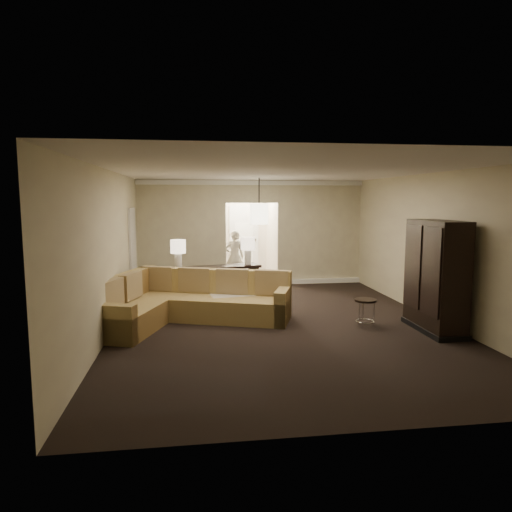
{
  "coord_description": "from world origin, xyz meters",
  "views": [
    {
      "loc": [
        -1.57,
        -8.08,
        2.3
      ],
      "look_at": [
        -0.28,
        1.2,
        1.13
      ],
      "focal_mm": 32.0,
      "sensor_mm": 36.0,
      "label": 1
    }
  ],
  "objects": [
    {
      "name": "drink_table",
      "position": [
        1.51,
        -0.34,
        0.36
      ],
      "size": [
        0.4,
        0.4,
        0.5
      ],
      "rotation": [
        0.0,
        0.0,
        -0.13
      ],
      "color": "black",
      "rests_on": "ground"
    },
    {
      "name": "wall_front",
      "position": [
        0.0,
        -4.0,
        1.4
      ],
      "size": [
        6.0,
        0.04,
        2.8
      ],
      "primitive_type": "cube",
      "color": "beige",
      "rests_on": "ground"
    },
    {
      "name": "sectional_sofa",
      "position": [
        -1.77,
        0.4,
        0.37
      ],
      "size": [
        3.75,
        2.67,
        0.94
      ],
      "rotation": [
        0.0,
        0.0,
        -0.34
      ],
      "color": "brown",
      "rests_on": "ground"
    },
    {
      "name": "baseboard",
      "position": [
        0.0,
        3.95,
        0.06
      ],
      "size": [
        6.0,
        0.1,
        0.12
      ],
      "primitive_type": "cube",
      "color": "white",
      "rests_on": "ground"
    },
    {
      "name": "armoire",
      "position": [
        2.59,
        -0.79,
        0.93
      ],
      "size": [
        0.58,
        1.35,
        1.94
      ],
      "color": "black",
      "rests_on": "ground"
    },
    {
      "name": "wall_left",
      "position": [
        -3.0,
        0.0,
        1.4
      ],
      "size": [
        0.04,
        8.0,
        2.8
      ],
      "primitive_type": "cube",
      "color": "beige",
      "rests_on": "ground"
    },
    {
      "name": "pendant_light",
      "position": [
        0.0,
        2.7,
        1.95
      ],
      "size": [
        0.38,
        0.38,
        1.09
      ],
      "color": "black",
      "rests_on": "ceiling"
    },
    {
      "name": "table_lamp_right",
      "position": [
        -0.33,
        2.23,
        1.23
      ],
      "size": [
        0.33,
        0.33,
        0.62
      ],
      "color": "silver",
      "rests_on": "console_table"
    },
    {
      "name": "console_table",
      "position": [
        -1.11,
        2.0,
        0.48
      ],
      "size": [
        2.15,
        1.04,
        0.81
      ],
      "rotation": [
        0.0,
        0.0,
        0.28
      ],
      "color": "black",
      "rests_on": "ground"
    },
    {
      "name": "side_door",
      "position": [
        -2.97,
        2.8,
        1.05
      ],
      "size": [
        0.05,
        0.9,
        2.1
      ],
      "primitive_type": "cube",
      "color": "silver",
      "rests_on": "ground"
    },
    {
      "name": "foyer",
      "position": [
        0.0,
        5.34,
        1.3
      ],
      "size": [
        1.44,
        2.02,
        2.8
      ],
      "color": "beige",
      "rests_on": "ground"
    },
    {
      "name": "crown_molding",
      "position": [
        0.0,
        3.95,
        2.73
      ],
      "size": [
        6.0,
        0.1,
        0.12
      ],
      "primitive_type": "cube",
      "color": "white",
      "rests_on": "wall_back"
    },
    {
      "name": "table_lamp_left",
      "position": [
        -1.89,
        1.77,
        1.23
      ],
      "size": [
        0.33,
        0.33,
        0.62
      ],
      "color": "silver",
      "rests_on": "console_table"
    },
    {
      "name": "ground",
      "position": [
        0.0,
        0.0,
        0.0
      ],
      "size": [
        8.0,
        8.0,
        0.0
      ],
      "primitive_type": "plane",
      "color": "black",
      "rests_on": "ground"
    },
    {
      "name": "wall_right",
      "position": [
        3.0,
        0.0,
        1.4
      ],
      "size": [
        0.04,
        8.0,
        2.8
      ],
      "primitive_type": "cube",
      "color": "beige",
      "rests_on": "ground"
    },
    {
      "name": "person",
      "position": [
        -0.45,
        4.3,
        0.8
      ],
      "size": [
        0.59,
        0.4,
        1.61
      ],
      "primitive_type": "imported",
      "rotation": [
        0.0,
        0.0,
        3.15
      ],
      "color": "#ECE2C8",
      "rests_on": "ground"
    },
    {
      "name": "coffee_table",
      "position": [
        -0.74,
        1.0,
        0.23
      ],
      "size": [
        1.26,
        1.26,
        0.46
      ],
      "rotation": [
        0.0,
        0.0,
        0.15
      ],
      "color": "white",
      "rests_on": "ground"
    },
    {
      "name": "ceiling",
      "position": [
        0.0,
        0.0,
        2.8
      ],
      "size": [
        6.0,
        8.0,
        0.02
      ],
      "primitive_type": "cube",
      "color": "silver",
      "rests_on": "wall_back"
    },
    {
      "name": "wall_back",
      "position": [
        0.0,
        4.0,
        1.4
      ],
      "size": [
        6.0,
        0.04,
        2.8
      ],
      "primitive_type": "cube",
      "color": "beige",
      "rests_on": "ground"
    }
  ]
}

